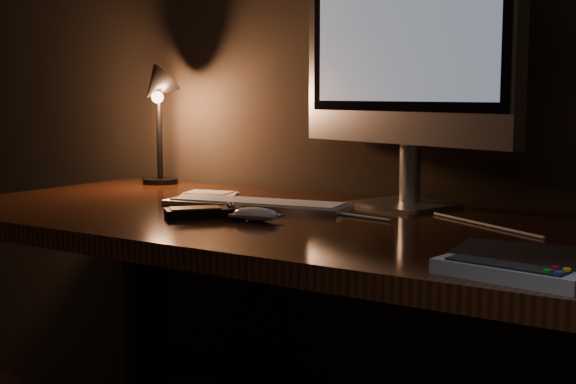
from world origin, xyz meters
The scene contains 10 objects.
desk centered at (0.00, 1.93, 0.62)m, with size 1.60×0.75×0.75m.
monitor centered at (0.14, 2.10, 1.12)m, with size 0.58×0.23×0.63m.
keyboard centered at (-0.13, 1.92, 0.76)m, with size 0.42×0.12×0.02m, color silver.
mousepad centered at (0.56, 1.71, 0.75)m, with size 0.27×0.22×0.00m, color black.
mouse centered at (-0.02, 1.76, 0.76)m, with size 0.10×0.05×0.02m, color white.
media_remote centered at (-0.13, 1.74, 0.76)m, with size 0.15×0.16×0.03m.
tv_remote centered at (0.56, 1.53, 0.76)m, with size 0.21×0.08×0.03m.
papers centered at (-0.35, 2.03, 0.75)m, with size 0.13×0.09×0.01m, color white.
desk_lamp centered at (-0.60, 2.12, 0.97)m, with size 0.16×0.17×0.33m.
cable centered at (0.21, 1.93, 0.75)m, with size 0.01×0.01×0.65m, color white.
Camera 1 is at (0.90, 0.50, 1.00)m, focal length 50.00 mm.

